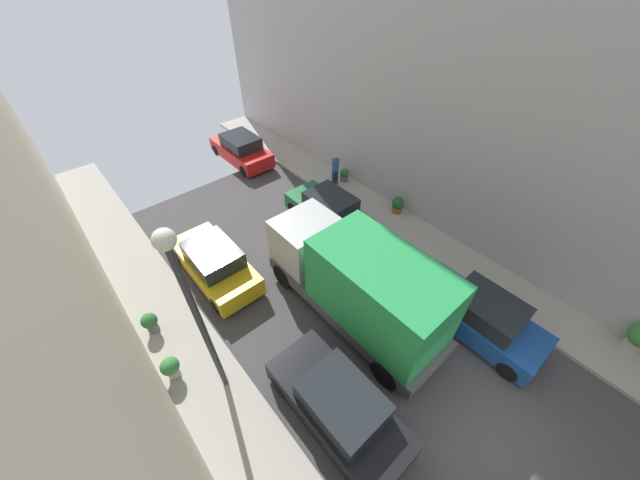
% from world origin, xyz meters
% --- Properties ---
extents(ground, '(32.00, 32.00, 0.00)m').
position_xyz_m(ground, '(0.00, 0.00, 0.00)').
color(ground, '#423F42').
extents(sidewalk_right, '(2.00, 44.00, 0.15)m').
position_xyz_m(sidewalk_right, '(5.00, 0.00, 0.07)').
color(sidewalk_right, '#A8A399').
rests_on(sidewalk_right, ground).
extents(parked_car_left_3, '(1.78, 4.20, 1.57)m').
position_xyz_m(parked_car_left_3, '(-2.70, 2.97, 0.72)').
color(parked_car_left_3, black).
rests_on(parked_car_left_3, ground).
extents(parked_car_left_4, '(1.78, 4.20, 1.57)m').
position_xyz_m(parked_car_left_4, '(-2.70, 9.80, 0.72)').
color(parked_car_left_4, gold).
rests_on(parked_car_left_4, ground).
extents(parked_car_right_2, '(1.78, 4.20, 1.57)m').
position_xyz_m(parked_car_right_2, '(2.70, 2.03, 0.72)').
color(parked_car_right_2, '#194799').
rests_on(parked_car_right_2, ground).
extents(parked_car_right_3, '(1.78, 4.20, 1.57)m').
position_xyz_m(parked_car_right_3, '(2.70, 9.38, 0.72)').
color(parked_car_right_3, '#1E6638').
rests_on(parked_car_right_3, ground).
extents(parked_car_right_4, '(1.78, 4.20, 1.57)m').
position_xyz_m(parked_car_right_4, '(2.70, 16.85, 0.72)').
color(parked_car_right_4, red).
rests_on(parked_car_right_4, ground).
extents(delivery_truck, '(2.26, 6.60, 3.38)m').
position_xyz_m(delivery_truck, '(0.00, 5.00, 1.79)').
color(delivery_truck, '#4C4C51').
rests_on(delivery_truck, ground).
extents(pedestrian, '(0.40, 0.36, 1.72)m').
position_xyz_m(pedestrian, '(4.94, 11.38, 1.07)').
color(pedestrian, '#2D334C').
rests_on(pedestrian, sidewalk_right).
extents(potted_plant_0, '(0.46, 0.46, 0.70)m').
position_xyz_m(potted_plant_0, '(5.55, 11.31, 0.51)').
color(potted_plant_0, slate).
rests_on(potted_plant_0, sidewalk_right).
extents(potted_plant_1, '(0.54, 0.54, 0.81)m').
position_xyz_m(potted_plant_1, '(-5.63, 6.98, 0.62)').
color(potted_plant_1, '#B2A899').
rests_on(potted_plant_1, sidewalk_left).
extents(potted_plant_4, '(0.55, 0.55, 0.80)m').
position_xyz_m(potted_plant_4, '(5.54, 7.75, 0.58)').
color(potted_plant_4, brown).
rests_on(potted_plant_4, sidewalk_right).
extents(potted_plant_5, '(0.51, 0.51, 0.79)m').
position_xyz_m(potted_plant_5, '(-5.52, 8.90, 0.60)').
color(potted_plant_5, slate).
rests_on(potted_plant_5, sidewalk_left).
extents(lamp_post, '(0.44, 0.44, 5.96)m').
position_xyz_m(lamp_post, '(-4.60, 5.79, 4.03)').
color(lamp_post, '#333338').
rests_on(lamp_post, sidewalk_left).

